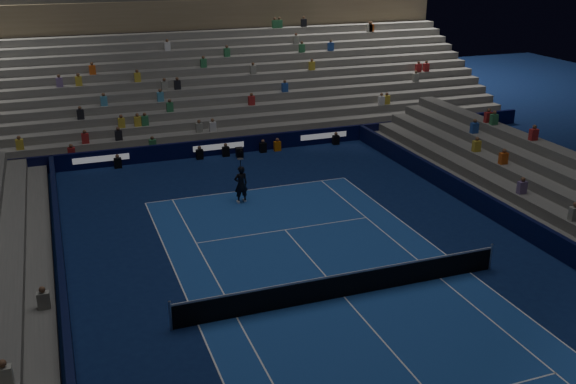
% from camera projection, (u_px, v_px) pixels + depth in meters
% --- Properties ---
extents(ground, '(90.00, 90.00, 0.00)m').
position_uv_depth(ground, '(344.00, 297.00, 24.09)').
color(ground, '#0B1A47').
rests_on(ground, ground).
extents(court_surface, '(10.97, 23.77, 0.01)m').
position_uv_depth(court_surface, '(344.00, 297.00, 24.09)').
color(court_surface, '#1A4493').
rests_on(court_surface, ground).
extents(sponsor_barrier_far, '(44.00, 0.25, 1.00)m').
position_uv_depth(sponsor_barrier_far, '(218.00, 147.00, 40.13)').
color(sponsor_barrier_far, black).
rests_on(sponsor_barrier_far, ground).
extents(sponsor_barrier_east, '(0.25, 37.00, 1.00)m').
position_uv_depth(sponsor_barrier_east, '(557.00, 245.00, 27.03)').
color(sponsor_barrier_east, black).
rests_on(sponsor_barrier_east, ground).
extents(sponsor_barrier_west, '(0.25, 37.00, 1.00)m').
position_uv_depth(sponsor_barrier_west, '(67.00, 336.00, 20.79)').
color(sponsor_barrier_west, black).
rests_on(sponsor_barrier_west, ground).
extents(grandstand_main, '(44.00, 15.20, 11.20)m').
position_uv_depth(grandstand_main, '(184.00, 73.00, 47.35)').
color(grandstand_main, slate).
rests_on(grandstand_main, ground).
extents(tennis_net, '(12.90, 0.10, 1.10)m').
position_uv_depth(tennis_net, '(344.00, 285.00, 23.91)').
color(tennis_net, '#B2B2B7').
rests_on(tennis_net, ground).
extents(tennis_player, '(0.73, 0.51, 1.92)m').
position_uv_depth(tennis_player, '(241.00, 184.00, 32.56)').
color(tennis_player, black).
rests_on(tennis_player, ground).
extents(broadcast_camera, '(0.46, 0.88, 0.55)m').
position_uv_depth(broadcast_camera, '(240.00, 152.00, 39.81)').
color(broadcast_camera, black).
rests_on(broadcast_camera, ground).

